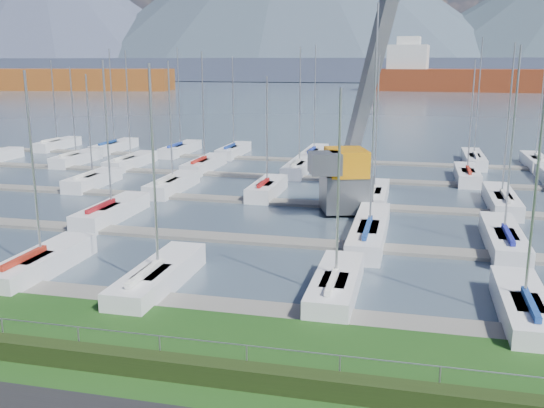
% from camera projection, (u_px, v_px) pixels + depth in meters
% --- Properties ---
extents(water, '(800.00, 540.00, 0.20)m').
position_uv_depth(water, '(402.00, 86.00, 266.47)').
color(water, '#445463').
extents(hedge, '(80.00, 0.70, 0.70)m').
position_uv_depth(hedge, '(184.00, 369.00, 19.63)').
color(hedge, '#202F11').
rests_on(hedge, grass).
extents(fence, '(80.00, 0.04, 0.04)m').
position_uv_depth(fence, '(188.00, 339.00, 19.81)').
color(fence, '#95979D').
rests_on(fence, grass).
extents(foothill, '(900.00, 80.00, 12.00)m').
position_uv_depth(foothill, '(406.00, 69.00, 331.31)').
color(foothill, '#444C64').
rests_on(foothill, water).
extents(mountains, '(1190.00, 360.00, 115.00)m').
position_uv_depth(mountains, '(423.00, 4.00, 391.04)').
color(mountains, '#475A68').
rests_on(mountains, water).
extents(docks, '(90.00, 41.60, 0.25)m').
position_uv_depth(docks, '(316.00, 204.00, 44.76)').
color(docks, gray).
rests_on(docks, water).
extents(crane, '(7.38, 13.04, 22.35)m').
position_uv_depth(crane, '(356.00, 131.00, 42.37)').
color(crane, slate).
rests_on(crane, water).
extents(cargo_ship_west, '(95.77, 33.92, 21.50)m').
position_uv_depth(cargo_ship_west, '(35.00, 79.00, 227.06)').
color(cargo_ship_west, brown).
rests_on(cargo_ship_west, water).
extents(cargo_ship_mid, '(98.51, 25.34, 21.50)m').
position_uv_depth(cargo_ship_mid, '(492.00, 81.00, 214.59)').
color(cargo_ship_mid, maroon).
rests_on(cargo_ship_mid, water).
extents(sailboat_fleet, '(75.35, 49.65, 13.75)m').
position_uv_depth(sailboat_fleet, '(307.00, 123.00, 46.78)').
color(sailboat_fleet, silver).
rests_on(sailboat_fleet, water).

